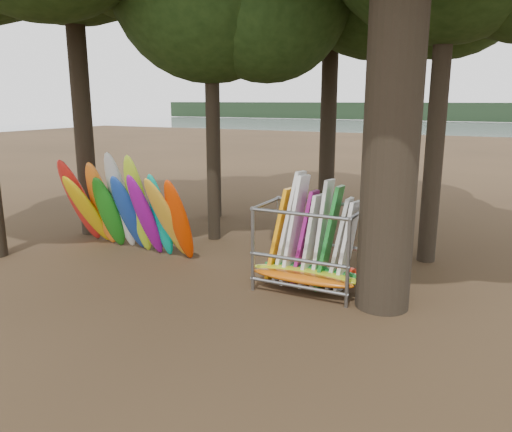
% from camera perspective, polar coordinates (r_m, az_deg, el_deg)
% --- Properties ---
extents(ground, '(120.00, 120.00, 0.00)m').
position_cam_1_polar(ground, '(13.47, -5.38, -6.83)').
color(ground, '#47331E').
rests_on(ground, ground).
extents(lake, '(160.00, 160.00, 0.00)m').
position_cam_1_polar(lake, '(71.17, 21.40, 8.55)').
color(lake, gray).
rests_on(lake, ground).
extents(far_shore, '(160.00, 4.00, 4.00)m').
position_cam_1_polar(far_shore, '(120.92, 23.90, 10.81)').
color(far_shore, black).
rests_on(far_shore, ground).
extents(kayak_row, '(4.69, 1.99, 3.24)m').
position_cam_1_polar(kayak_row, '(15.63, -14.85, 0.67)').
color(kayak_row, red).
rests_on(kayak_row, ground).
extents(storage_rack, '(2.86, 1.51, 2.90)m').
position_cam_1_polar(storage_rack, '(12.36, 6.17, -3.85)').
color(storage_rack, slate).
rests_on(storage_rack, ground).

